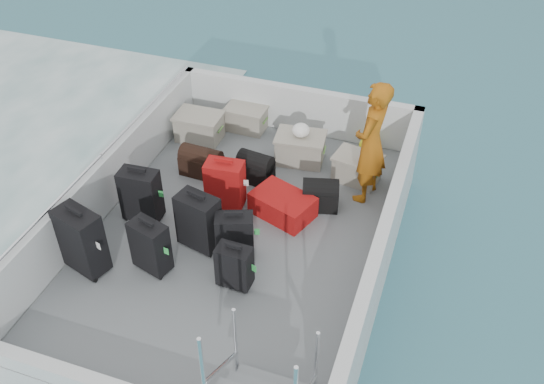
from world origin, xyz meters
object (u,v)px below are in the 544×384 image
Objects in this scene: suitcase_1 at (141,196)px; crate_3 at (357,169)px; crate_0 at (199,128)px; crate_1 at (247,119)px; passenger at (371,143)px; suitcase_3 at (150,247)px; suitcase_5 at (225,185)px; suitcase_8 at (283,205)px; suitcase_4 at (199,222)px; suitcase_0 at (82,241)px; suitcase_7 at (235,237)px; crate_2 at (300,149)px; suitcase_6 at (234,267)px.

suitcase_1 is 1.22× the size of crate_3.
crate_0 is 1.10× the size of crate_3.
passenger is at bearing -25.82° from crate_1.
crate_1 is (-0.03, 3.03, -0.15)m from suitcase_3.
suitcase_8 is (0.74, 0.06, -0.18)m from suitcase_5.
suitcase_5 is 1.04× the size of crate_0.
suitcase_4 is 2.29m from passenger.
crate_1 is (0.55, 0.48, -0.02)m from crate_0.
suitcase_0 is at bearing -134.16° from crate_3.
crate_1 is at bearing 97.25° from suitcase_5.
suitcase_7 is at bearing 47.16° from suitcase_3.
suitcase_4 is at bearing -36.73° from passenger.
crate_0 is (0.12, 2.79, -0.21)m from suitcase_0.
suitcase_0 reaches higher than suitcase_5.
crate_1 is at bearing 159.41° from crate_3.
crate_0 is at bearing 103.23° from suitcase_7.
suitcase_5 is 1.16× the size of crate_1.
suitcase_4 reaches higher than suitcase_8.
suitcase_0 is 1.86m from suitcase_5.
suitcase_8 is at bearing -41.58° from passenger.
crate_3 is 0.35× the size of passenger.
crate_1 is at bearing 53.72° from suitcase_8.
suitcase_4 reaches higher than crate_2.
suitcase_7 is at bearing 112.89° from suitcase_6.
crate_1 is at bearing 40.75° from crate_0.
passenger reaches higher than suitcase_6.
crate_2 is (0.99, -0.52, 0.02)m from crate_1.
suitcase_3 is 1.34m from suitcase_5.
suitcase_8 is at bearing -125.42° from crate_3.
crate_3 is (2.51, 2.58, -0.22)m from suitcase_0.
suitcase_4 reaches higher than suitcase_7.
crate_3 is at bearing 31.54° from suitcase_1.
suitcase_4 reaches higher than suitcase_5.
suitcase_7 is (0.45, -0.81, -0.03)m from suitcase_5.
suitcase_6 is at bearing -58.07° from crate_0.
crate_3 is (2.38, -0.21, -0.02)m from crate_0.
passenger is at bearing 56.74° from suitcase_4.
suitcase_3 reaches higher than crate_0.
suitcase_1 is 1.62m from suitcase_6.
suitcase_1 reaches higher than crate_1.
suitcase_0 reaches higher than crate_2.
suitcase_0 is at bearing -104.73° from suitcase_1.
passenger reaches higher than crate_3.
suitcase_0 is 1.24× the size of suitcase_3.
suitcase_0 is 1.68m from suitcase_7.
suitcase_8 is 2.02m from crate_1.
suitcase_4 is 2.34m from crate_3.
crate_0 is (-1.55, 2.49, -0.08)m from suitcase_6.
crate_3 is (0.99, 1.87, -0.13)m from suitcase_7.
crate_3 is (2.31, 1.61, -0.18)m from suitcase_1.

